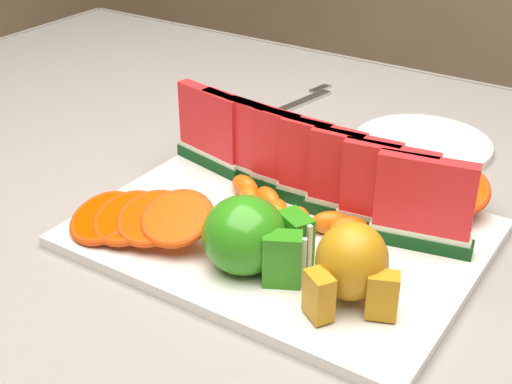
% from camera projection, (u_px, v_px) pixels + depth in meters
% --- Properties ---
extents(table, '(1.40, 0.90, 0.75)m').
position_uv_depth(table, '(266.00, 274.00, 0.87)').
color(table, '#4B2C18').
rests_on(table, ground).
extents(tablecloth, '(1.53, 1.03, 0.20)m').
position_uv_depth(tablecloth, '(267.00, 231.00, 0.84)').
color(tablecloth, slate).
rests_on(tablecloth, table).
extents(platter, '(0.40, 0.30, 0.01)m').
position_uv_depth(platter, '(281.00, 233.00, 0.75)').
color(platter, silver).
rests_on(platter, tablecloth).
extents(apple_cluster, '(0.11, 0.09, 0.08)m').
position_uv_depth(apple_cluster, '(252.00, 238.00, 0.67)').
color(apple_cluster, '#2C940B').
rests_on(apple_cluster, platter).
extents(pear_cluster, '(0.09, 0.09, 0.07)m').
position_uv_depth(pear_cluster, '(352.00, 265.00, 0.62)').
color(pear_cluster, '#B27E0F').
rests_on(pear_cluster, platter).
extents(side_plate, '(0.22, 0.22, 0.01)m').
position_uv_depth(side_plate, '(422.00, 144.00, 0.94)').
color(side_plate, silver).
rests_on(side_plate, tablecloth).
extents(fork, '(0.05, 0.19, 0.00)m').
position_uv_depth(fork, '(294.00, 105.00, 1.07)').
color(fork, silver).
rests_on(fork, tablecloth).
extents(watermelon_row, '(0.39, 0.07, 0.10)m').
position_uv_depth(watermelon_row, '(306.00, 165.00, 0.77)').
color(watermelon_row, '#0A3609').
rests_on(watermelon_row, platter).
extents(orange_fan_front, '(0.17, 0.11, 0.05)m').
position_uv_depth(orange_fan_front, '(140.00, 218.00, 0.72)').
color(orange_fan_front, red).
rests_on(orange_fan_front, platter).
extents(orange_fan_back, '(0.34, 0.11, 0.05)m').
position_uv_depth(orange_fan_back, '(349.00, 166.00, 0.82)').
color(orange_fan_back, red).
rests_on(orange_fan_back, platter).
extents(tangerine_segments, '(0.18, 0.07, 0.03)m').
position_uv_depth(tangerine_segments, '(287.00, 209.00, 0.76)').
color(tangerine_segments, orange).
rests_on(tangerine_segments, platter).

